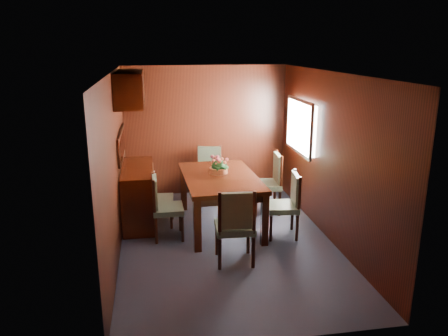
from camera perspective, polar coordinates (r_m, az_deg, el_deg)
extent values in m
plane|color=#383B4C|center=(6.43, 0.31, -9.55)|extent=(4.50, 4.50, 0.00)
cube|color=black|center=(5.95, -14.05, 0.19)|extent=(0.02, 4.50, 2.40)
cube|color=black|center=(6.43, 13.61, 1.39)|extent=(0.02, 4.50, 2.40)
cube|color=black|center=(8.18, -2.38, 4.87)|extent=(3.00, 0.02, 2.40)
cube|color=black|center=(3.93, 6.01, -7.58)|extent=(3.00, 0.02, 2.40)
cube|color=black|center=(5.82, 0.35, 12.33)|extent=(3.00, 4.50, 0.02)
cube|color=white|center=(7.37, 10.29, 5.39)|extent=(0.14, 1.10, 0.80)
cube|color=#B2B2B7|center=(7.35, 9.78, 5.38)|extent=(0.04, 1.20, 0.90)
cube|color=black|center=(6.90, -13.27, 3.06)|extent=(0.03, 1.36, 0.41)
cube|color=silver|center=(6.90, -13.12, 3.07)|extent=(0.01, 1.30, 0.35)
cube|color=black|center=(6.76, -12.27, 10.17)|extent=(0.40, 1.40, 0.50)
cube|color=black|center=(7.11, -11.08, -3.39)|extent=(0.48, 1.40, 0.90)
cube|color=black|center=(6.00, -3.51, -7.53)|extent=(0.10, 0.10, 0.76)
cube|color=black|center=(6.20, 5.32, -6.79)|extent=(0.10, 0.10, 0.76)
cube|color=black|center=(7.50, -5.31, -2.71)|extent=(0.10, 0.10, 0.76)
cube|color=black|center=(7.66, 1.80, -2.25)|extent=(0.10, 0.10, 0.76)
cube|color=black|center=(6.71, -0.53, -1.99)|extent=(1.03, 1.66, 0.11)
cube|color=black|center=(6.68, -0.53, -1.27)|extent=(1.16, 1.80, 0.07)
cylinder|color=black|center=(6.71, -8.93, -6.82)|extent=(0.04, 0.04, 0.38)
cylinder|color=black|center=(6.35, -8.84, -8.17)|extent=(0.04, 0.04, 0.38)
cylinder|color=black|center=(6.73, -5.72, -6.65)|extent=(0.04, 0.04, 0.38)
cylinder|color=black|center=(6.36, -5.44, -7.99)|extent=(0.04, 0.04, 0.38)
cube|color=slate|center=(6.44, -7.31, -5.34)|extent=(0.44, 0.46, 0.08)
cylinder|color=black|center=(6.54, -9.20, -2.71)|extent=(0.04, 0.04, 0.51)
cylinder|color=black|center=(6.16, -9.13, -3.87)|extent=(0.04, 0.04, 0.51)
cube|color=slate|center=(6.34, -9.00, -3.10)|extent=(0.06, 0.41, 0.43)
cylinder|color=black|center=(7.19, -9.60, -5.40)|extent=(0.04, 0.04, 0.36)
cylinder|color=black|center=(6.85, -9.83, -6.51)|extent=(0.04, 0.04, 0.36)
cylinder|color=black|center=(7.17, -6.80, -5.35)|extent=(0.04, 0.04, 0.36)
cylinder|color=black|center=(6.82, -6.89, -6.46)|extent=(0.04, 0.04, 0.36)
cube|color=slate|center=(6.92, -8.36, -4.11)|extent=(0.44, 0.45, 0.07)
cylinder|color=black|center=(7.03, -9.85, -1.80)|extent=(0.04, 0.04, 0.48)
cylinder|color=black|center=(6.68, -10.10, -2.75)|extent=(0.04, 0.04, 0.48)
cube|color=slate|center=(6.85, -9.83, -2.11)|extent=(0.09, 0.39, 0.40)
cylinder|color=black|center=(6.45, 9.52, -7.77)|extent=(0.04, 0.04, 0.39)
cylinder|color=black|center=(6.81, 8.90, -6.43)|extent=(0.04, 0.04, 0.39)
cylinder|color=black|center=(6.39, 6.13, -7.87)|extent=(0.04, 0.04, 0.39)
cylinder|color=black|center=(6.76, 5.70, -6.50)|extent=(0.04, 0.04, 0.39)
cube|color=slate|center=(6.51, 7.64, -5.05)|extent=(0.50, 0.52, 0.08)
cylinder|color=black|center=(6.27, 9.83, -3.43)|extent=(0.04, 0.04, 0.52)
cylinder|color=black|center=(6.64, 9.17, -2.29)|extent=(0.04, 0.04, 0.52)
cube|color=slate|center=(6.44, 9.32, -2.68)|extent=(0.12, 0.43, 0.44)
cylinder|color=black|center=(7.32, 7.27, -4.68)|extent=(0.05, 0.05, 0.41)
cylinder|color=black|center=(7.71, 6.62, -3.58)|extent=(0.05, 0.05, 0.41)
cylinder|color=black|center=(7.25, 4.15, -4.80)|extent=(0.05, 0.05, 0.41)
cylinder|color=black|center=(7.64, 3.66, -3.69)|extent=(0.05, 0.05, 0.41)
cube|color=slate|center=(7.39, 5.48, -2.21)|extent=(0.50, 0.52, 0.08)
cylinder|color=black|center=(7.15, 7.51, -0.58)|extent=(0.05, 0.05, 0.55)
cylinder|color=black|center=(7.55, 6.83, 0.32)|extent=(0.05, 0.05, 0.55)
cube|color=slate|center=(7.34, 7.00, 0.04)|extent=(0.10, 0.45, 0.47)
cylinder|color=black|center=(5.60, -0.56, -11.20)|extent=(0.05, 0.05, 0.42)
cylinder|color=black|center=(5.65, 3.84, -10.98)|extent=(0.05, 0.05, 0.42)
cylinder|color=black|center=(5.97, -0.94, -9.43)|extent=(0.05, 0.05, 0.42)
cylinder|color=black|center=(6.02, 3.19, -9.24)|extent=(0.05, 0.05, 0.42)
cube|color=slate|center=(5.69, 1.40, -7.72)|extent=(0.52, 0.50, 0.09)
cylinder|color=black|center=(5.36, -0.57, -6.00)|extent=(0.05, 0.05, 0.56)
cylinder|color=black|center=(5.42, 3.97, -5.81)|extent=(0.05, 0.05, 0.56)
cube|color=slate|center=(5.40, 1.68, -5.62)|extent=(0.45, 0.09, 0.47)
cylinder|color=black|center=(8.20, -0.47, -2.35)|extent=(0.04, 0.04, 0.39)
cylinder|color=black|center=(8.23, -3.26, -2.30)|extent=(0.04, 0.04, 0.39)
cylinder|color=black|center=(7.84, -0.64, -3.22)|extent=(0.04, 0.04, 0.39)
cylinder|color=black|center=(7.88, -3.56, -3.16)|extent=(0.04, 0.04, 0.39)
cube|color=slate|center=(7.96, -2.00, -1.00)|extent=(0.55, 0.53, 0.08)
cylinder|color=black|center=(8.06, -0.47, 1.16)|extent=(0.04, 0.04, 0.52)
cylinder|color=black|center=(8.10, -3.31, 1.20)|extent=(0.04, 0.04, 0.52)
cube|color=slate|center=(8.05, -1.91, 1.28)|extent=(0.42, 0.15, 0.44)
cylinder|color=#BC6439|center=(6.79, -0.72, -0.32)|extent=(0.28, 0.28, 0.09)
sphere|color=#194B1D|center=(6.77, -0.72, 0.22)|extent=(0.22, 0.22, 0.22)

